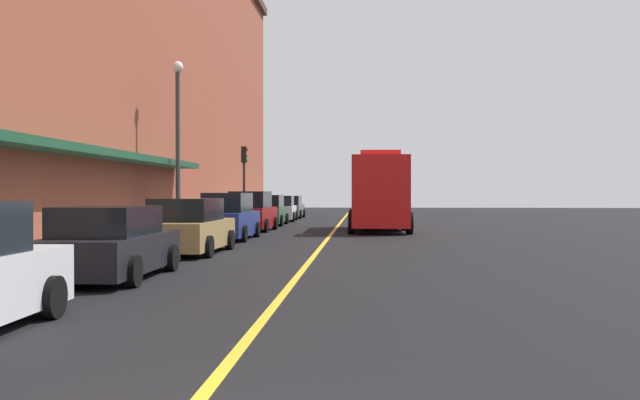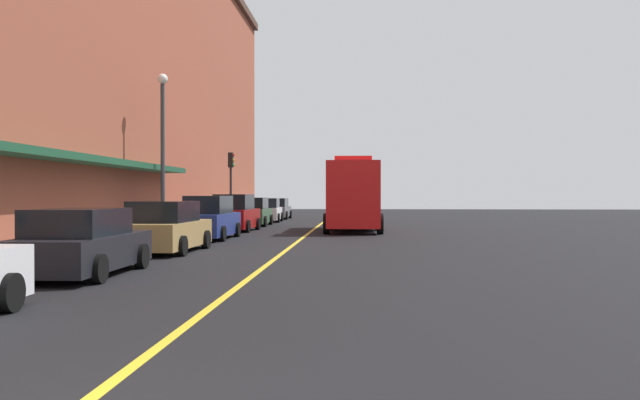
{
  "view_description": "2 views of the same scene",
  "coord_description": "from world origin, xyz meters",
  "px_view_note": "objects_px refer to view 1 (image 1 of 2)",
  "views": [
    {
      "loc": [
        1.49,
        -5.21,
        1.87
      ],
      "look_at": [
        -0.65,
        28.42,
        1.5
      ],
      "focal_mm": 39.42,
      "sensor_mm": 36.0,
      "label": 1
    },
    {
      "loc": [
        2.49,
        -5.35,
        1.89
      ],
      "look_at": [
        0.75,
        23.61,
        1.66
      ],
      "focal_mm": 36.84,
      "sensor_mm": 36.0,
      "label": 2
    }
  ],
  "objects_px": {
    "traffic_light_near": "(244,170)",
    "parked_car_3": "(229,218)",
    "parked_car_2": "(188,228)",
    "parked_car_7": "(289,207)",
    "parked_car_4": "(251,213)",
    "street_lamp_left": "(178,129)",
    "fire_truck": "(379,194)",
    "parked_car_1": "(110,244)",
    "parked_car_6": "(281,209)",
    "parked_car_5": "(268,211)"
  },
  "relations": [
    {
      "from": "parked_car_7",
      "to": "parked_car_2",
      "type": "bearing_deg",
      "value": -179.66
    },
    {
      "from": "parked_car_4",
      "to": "parked_car_7",
      "type": "height_order",
      "value": "parked_car_4"
    },
    {
      "from": "fire_truck",
      "to": "street_lamp_left",
      "type": "bearing_deg",
      "value": -51.29
    },
    {
      "from": "parked_car_1",
      "to": "parked_car_2",
      "type": "xyz_separation_m",
      "value": [
        0.12,
        6.28,
        0.05
      ]
    },
    {
      "from": "parked_car_4",
      "to": "traffic_light_near",
      "type": "distance_m",
      "value": 6.15
    },
    {
      "from": "parked_car_2",
      "to": "parked_car_6",
      "type": "relative_size",
      "value": 1.14
    },
    {
      "from": "parked_car_6",
      "to": "fire_truck",
      "type": "height_order",
      "value": "fire_truck"
    },
    {
      "from": "parked_car_7",
      "to": "fire_truck",
      "type": "distance_m",
      "value": 17.82
    },
    {
      "from": "parked_car_1",
      "to": "parked_car_6",
      "type": "relative_size",
      "value": 1.11
    },
    {
      "from": "parked_car_5",
      "to": "traffic_light_near",
      "type": "relative_size",
      "value": 1.06
    },
    {
      "from": "parked_car_1",
      "to": "parked_car_4",
      "type": "xyz_separation_m",
      "value": [
        0.02,
        18.79,
        0.14
      ]
    },
    {
      "from": "fire_truck",
      "to": "parked_car_7",
      "type": "bearing_deg",
      "value": -160.17
    },
    {
      "from": "parked_car_3",
      "to": "parked_car_4",
      "type": "relative_size",
      "value": 1.1
    },
    {
      "from": "parked_car_5",
      "to": "parked_car_7",
      "type": "xyz_separation_m",
      "value": [
        -0.02,
        11.33,
        -0.04
      ]
    },
    {
      "from": "street_lamp_left",
      "to": "parked_car_4",
      "type": "bearing_deg",
      "value": 72.07
    },
    {
      "from": "parked_car_2",
      "to": "fire_truck",
      "type": "bearing_deg",
      "value": -23.92
    },
    {
      "from": "fire_truck",
      "to": "traffic_light_near",
      "type": "distance_m",
      "value": 9.09
    },
    {
      "from": "parked_car_1",
      "to": "street_lamp_left",
      "type": "bearing_deg",
      "value": 7.9
    },
    {
      "from": "parked_car_1",
      "to": "parked_car_3",
      "type": "bearing_deg",
      "value": -1.32
    },
    {
      "from": "parked_car_3",
      "to": "parked_car_6",
      "type": "xyz_separation_m",
      "value": [
        -0.04,
        17.74,
        -0.08
      ]
    },
    {
      "from": "traffic_light_near",
      "to": "parked_car_3",
      "type": "bearing_deg",
      "value": -83.17
    },
    {
      "from": "parked_car_3",
      "to": "parked_car_5",
      "type": "xyz_separation_m",
      "value": [
        -0.09,
        12.05,
        -0.05
      ]
    },
    {
      "from": "parked_car_2",
      "to": "parked_car_4",
      "type": "relative_size",
      "value": 1.08
    },
    {
      "from": "parked_car_7",
      "to": "fire_truck",
      "type": "bearing_deg",
      "value": -159.59
    },
    {
      "from": "parked_car_3",
      "to": "parked_car_5",
      "type": "distance_m",
      "value": 12.05
    },
    {
      "from": "parked_car_4",
      "to": "traffic_light_near",
      "type": "xyz_separation_m",
      "value": [
        -1.3,
        5.57,
        2.27
      ]
    },
    {
      "from": "parked_car_4",
      "to": "parked_car_6",
      "type": "distance_m",
      "value": 11.6
    },
    {
      "from": "parked_car_4",
      "to": "street_lamp_left",
      "type": "distance_m",
      "value": 7.27
    },
    {
      "from": "street_lamp_left",
      "to": "parked_car_3",
      "type": "bearing_deg",
      "value": -2.12
    },
    {
      "from": "fire_truck",
      "to": "traffic_light_near",
      "type": "relative_size",
      "value": 1.82
    },
    {
      "from": "parked_car_7",
      "to": "traffic_light_near",
      "type": "height_order",
      "value": "traffic_light_near"
    },
    {
      "from": "parked_car_5",
      "to": "fire_truck",
      "type": "bearing_deg",
      "value": -131.42
    },
    {
      "from": "parked_car_2",
      "to": "parked_car_4",
      "type": "xyz_separation_m",
      "value": [
        -0.1,
        12.51,
        0.1
      ]
    },
    {
      "from": "parked_car_7",
      "to": "fire_truck",
      "type": "height_order",
      "value": "fire_truck"
    },
    {
      "from": "parked_car_1",
      "to": "street_lamp_left",
      "type": "relative_size",
      "value": 0.67
    },
    {
      "from": "parked_car_2",
      "to": "parked_car_7",
      "type": "height_order",
      "value": "parked_car_2"
    },
    {
      "from": "parked_car_4",
      "to": "traffic_light_near",
      "type": "height_order",
      "value": "traffic_light_near"
    },
    {
      "from": "parked_car_6",
      "to": "parked_car_7",
      "type": "xyz_separation_m",
      "value": [
        -0.08,
        5.64,
        -0.01
      ]
    },
    {
      "from": "parked_car_3",
      "to": "fire_truck",
      "type": "relative_size",
      "value": 0.62
    },
    {
      "from": "parked_car_5",
      "to": "parked_car_2",
      "type": "bearing_deg",
      "value": 179.93
    },
    {
      "from": "parked_car_3",
      "to": "street_lamp_left",
      "type": "height_order",
      "value": "street_lamp_left"
    },
    {
      "from": "parked_car_3",
      "to": "parked_car_4",
      "type": "distance_m",
      "value": 6.14
    },
    {
      "from": "parked_car_3",
      "to": "fire_truck",
      "type": "height_order",
      "value": "fire_truck"
    },
    {
      "from": "parked_car_1",
      "to": "traffic_light_near",
      "type": "relative_size",
      "value": 1.08
    },
    {
      "from": "parked_car_2",
      "to": "fire_truck",
      "type": "distance_m",
      "value": 14.43
    },
    {
      "from": "parked_car_5",
      "to": "fire_truck",
      "type": "height_order",
      "value": "fire_truck"
    },
    {
      "from": "parked_car_2",
      "to": "fire_truck",
      "type": "height_order",
      "value": "fire_truck"
    },
    {
      "from": "parked_car_3",
      "to": "street_lamp_left",
      "type": "bearing_deg",
      "value": 88.5
    },
    {
      "from": "parked_car_1",
      "to": "parked_car_3",
      "type": "distance_m",
      "value": 12.65
    },
    {
      "from": "parked_car_7",
      "to": "parked_car_1",
      "type": "bearing_deg",
      "value": -179.9
    }
  ]
}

